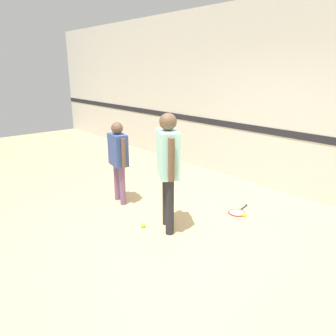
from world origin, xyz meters
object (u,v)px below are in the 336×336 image
Objects in this scene: person_student_left at (118,154)px; racket_spare_on_floor at (238,212)px; tennis_ball_by_spare_racket at (244,215)px; person_instructor at (168,160)px; tennis_ball_near_instructor at (143,225)px.

racket_spare_on_floor is (1.50, 1.10, -0.79)m from person_student_left.
person_student_left is at bearing -147.54° from tennis_ball_by_spare_racket.
person_instructor is at bearing 152.09° from racket_spare_on_floor.
person_instructor is at bearing -112.96° from tennis_ball_by_spare_racket.
tennis_ball_near_instructor is at bearing 145.15° from racket_spare_on_floor.
person_student_left is 2.54× the size of racket_spare_on_floor.
racket_spare_on_floor is at bearing 45.91° from person_student_left.
person_student_left is at bearing -148.92° from person_instructor.
person_instructor is at bearing 8.93° from person_student_left.
tennis_ball_near_instructor is at bearing -118.21° from tennis_ball_by_spare_racket.
tennis_ball_near_instructor reaches higher than racket_spare_on_floor.
person_instructor is 23.53× the size of tennis_ball_near_instructor.
person_student_left is 2.10m from tennis_ball_by_spare_racket.
person_instructor is 1.50m from racket_spare_on_floor.
person_student_left is at bearing 165.10° from tennis_ball_near_instructor.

